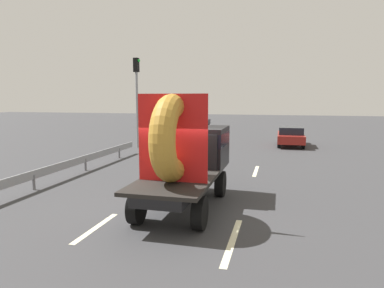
% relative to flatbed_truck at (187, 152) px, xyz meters
% --- Properties ---
extents(ground_plane, '(120.00, 120.00, 0.00)m').
position_rel_flatbed_truck_xyz_m(ground_plane, '(-0.20, -0.55, -1.65)').
color(ground_plane, '#38383A').
extents(flatbed_truck, '(2.02, 4.98, 3.40)m').
position_rel_flatbed_truck_xyz_m(flatbed_truck, '(0.00, 0.00, 0.00)').
color(flatbed_truck, black).
rests_on(flatbed_truck, ground_plane).
extents(distant_sedan, '(1.75, 4.09, 1.34)m').
position_rel_flatbed_truck_xyz_m(distant_sedan, '(3.49, 14.57, -0.93)').
color(distant_sedan, black).
rests_on(distant_sedan, ground_plane).
extents(traffic_light, '(0.42, 0.36, 5.88)m').
position_rel_flatbed_truck_xyz_m(traffic_light, '(-6.45, 11.20, 2.18)').
color(traffic_light, gray).
rests_on(traffic_light, ground_plane).
extents(guardrail, '(0.10, 13.70, 0.71)m').
position_rel_flatbed_truck_xyz_m(guardrail, '(-5.81, 1.96, -1.12)').
color(guardrail, gray).
rests_on(guardrail, ground_plane).
extents(lane_dash_left_near, '(0.16, 2.13, 0.01)m').
position_rel_flatbed_truck_xyz_m(lane_dash_left_near, '(-1.75, -2.53, -1.64)').
color(lane_dash_left_near, beige).
rests_on(lane_dash_left_near, ground_plane).
extents(lane_dash_left_far, '(0.16, 2.13, 0.01)m').
position_rel_flatbed_truck_xyz_m(lane_dash_left_far, '(-1.75, 6.02, -1.64)').
color(lane_dash_left_far, beige).
rests_on(lane_dash_left_far, ground_plane).
extents(lane_dash_right_near, '(0.16, 2.77, 0.01)m').
position_rel_flatbed_truck_xyz_m(lane_dash_right_near, '(1.75, -2.47, -1.64)').
color(lane_dash_right_near, beige).
rests_on(lane_dash_right_near, ground_plane).
extents(lane_dash_right_far, '(0.16, 2.34, 0.01)m').
position_rel_flatbed_truck_xyz_m(lane_dash_right_far, '(1.75, 5.47, -1.64)').
color(lane_dash_right_far, beige).
rests_on(lane_dash_right_far, ground_plane).
extents(oncoming_car, '(1.76, 4.11, 1.34)m').
position_rel_flatbed_truck_xyz_m(oncoming_car, '(-6.06, 27.66, -0.93)').
color(oncoming_car, black).
rests_on(oncoming_car, ground_plane).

